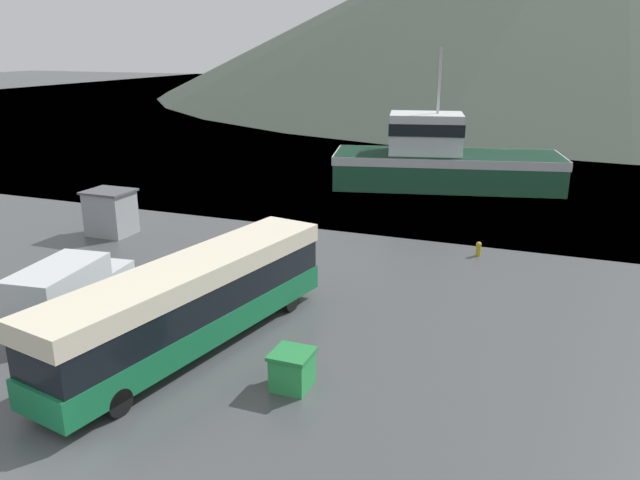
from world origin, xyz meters
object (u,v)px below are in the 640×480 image
storage_bin (292,369)px  small_boat (472,171)px  tour_bus (193,300)px  delivery_van (69,289)px  fishing_boat (442,160)px  dock_kiosk (111,212)px

storage_bin → small_boat: bearing=89.1°
tour_bus → delivery_van: tour_bus is taller
delivery_van → fishing_boat: 31.39m
tour_bus → delivery_van: bearing=-172.6°
fishing_boat → dock_kiosk: bearing=-51.3°
small_boat → tour_bus: bearing=78.9°
tour_bus → small_boat: bearing=92.5°
storage_bin → dock_kiosk: dock_kiosk is taller
tour_bus → storage_bin: 4.77m
tour_bus → small_boat: size_ratio=1.79×
tour_bus → storage_bin: bearing=-5.7°
dock_kiosk → small_boat: bearing=54.7°
tour_bus → small_boat: 35.30m
fishing_boat → dock_kiosk: (-15.53, -19.74, -0.77)m
tour_bus → delivery_van: (-6.06, 0.34, -0.58)m
delivery_van → small_boat: delivery_van is taller
delivery_van → fishing_boat: (9.33, 29.96, 0.81)m
tour_bus → storage_bin: tour_bus is taller
delivery_van → dock_kiosk: 11.96m
delivery_van → fishing_boat: fishing_boat is taller
delivery_van → small_boat: (11.04, 34.58, -0.79)m
tour_bus → dock_kiosk: 16.19m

